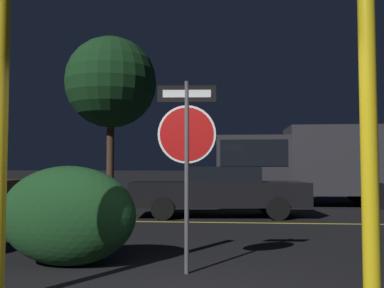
# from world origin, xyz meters

# --- Properties ---
(road_center_stripe) EXTENTS (34.85, 0.12, 0.01)m
(road_center_stripe) POSITION_xyz_m (0.00, 6.57, 0.00)
(road_center_stripe) COLOR gold
(road_center_stripe) RESTS_ON ground_plane
(stop_sign) EXTENTS (0.77, 0.07, 2.49)m
(stop_sign) POSITION_xyz_m (0.01, 1.55, 1.74)
(stop_sign) COLOR #4C4C51
(stop_sign) RESTS_ON ground_plane
(yellow_pole_left) EXTENTS (0.16, 0.16, 3.43)m
(yellow_pole_left) POSITION_xyz_m (-1.79, 0.20, 1.72)
(yellow_pole_left) COLOR yellow
(yellow_pole_left) RESTS_ON ground_plane
(yellow_pole_right) EXTENTS (0.14, 0.14, 2.89)m
(yellow_pole_right) POSITION_xyz_m (1.70, -0.38, 1.45)
(yellow_pole_right) COLOR yellow
(yellow_pole_right) RESTS_ON ground_plane
(hedge_bush_1) EXTENTS (1.92, 1.02, 1.38)m
(hedge_bush_1) POSITION_xyz_m (-1.69, 1.83, 0.69)
(hedge_bush_1) COLOR #19421E
(hedge_bush_1) RESTS_ON ground_plane
(passing_car_2) EXTENTS (4.96, 2.11, 1.37)m
(passing_car_2) POSITION_xyz_m (0.27, 7.87, 0.70)
(passing_car_2) COLOR black
(passing_car_2) RESTS_ON ground_plane
(delivery_truck) EXTENTS (6.60, 2.59, 2.76)m
(delivery_truck) POSITION_xyz_m (3.32, 11.59, 1.54)
(delivery_truck) COLOR #2D2D33
(delivery_truck) RESTS_ON ground_plane
(tree_0) EXTENTS (3.98, 3.98, 7.04)m
(tree_0) POSITION_xyz_m (-4.60, 14.18, 5.04)
(tree_0) COLOR #422D1E
(tree_0) RESTS_ON ground_plane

